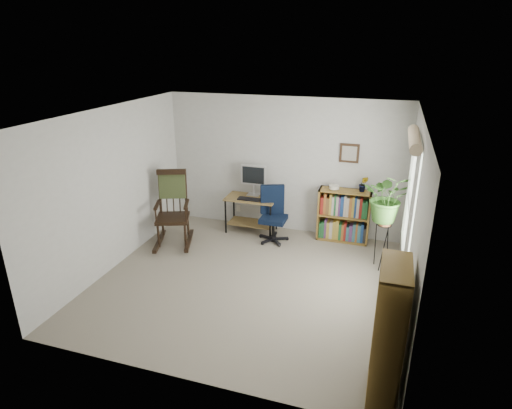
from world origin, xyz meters
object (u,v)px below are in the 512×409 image
(low_bookshelf, at_px, (344,216))
(office_chair, at_px, (273,215))
(desk, at_px, (251,214))
(tall_bookshelf, at_px, (388,334))
(rocking_chair, at_px, (172,209))

(low_bookshelf, bearing_deg, office_chair, -160.61)
(desk, distance_m, office_chair, 0.59)
(tall_bookshelf, bearing_deg, office_chair, 122.60)
(low_bookshelf, distance_m, tall_bookshelf, 3.52)
(desk, relative_size, rocking_chair, 0.71)
(desk, relative_size, office_chair, 0.93)
(rocking_chair, height_order, low_bookshelf, rocking_chair)
(desk, bearing_deg, office_chair, -29.67)
(office_chair, bearing_deg, desk, 127.80)
(office_chair, distance_m, rocking_chair, 1.71)
(desk, bearing_deg, low_bookshelf, 4.22)
(desk, xyz_separation_m, low_bookshelf, (1.62, 0.12, 0.13))
(rocking_chair, xyz_separation_m, tall_bookshelf, (3.53, -2.42, 0.08))
(low_bookshelf, relative_size, tall_bookshelf, 0.64)
(office_chair, height_order, low_bookshelf, office_chair)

